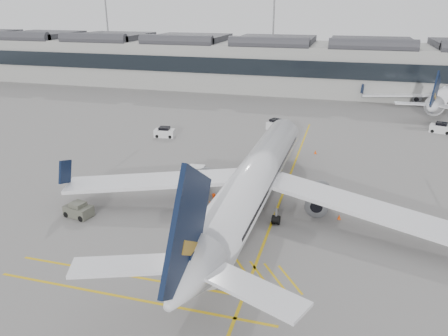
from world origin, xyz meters
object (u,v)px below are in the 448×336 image
(airliner_main, at_px, (254,181))
(ramp_agent_b, at_px, (213,202))
(pushback_tug, at_px, (79,210))
(baggage_cart_a, at_px, (197,182))
(ramp_agent_a, at_px, (256,195))
(belt_loader, at_px, (263,179))

(airliner_main, bearing_deg, ramp_agent_b, -164.83)
(ramp_agent_b, distance_m, pushback_tug, 13.57)
(airliner_main, height_order, pushback_tug, airliner_main)
(baggage_cart_a, bearing_deg, airliner_main, -39.30)
(airliner_main, relative_size, baggage_cart_a, 20.22)
(ramp_agent_a, height_order, ramp_agent_b, ramp_agent_b)
(belt_loader, bearing_deg, baggage_cart_a, -163.23)
(ramp_agent_b, bearing_deg, airliner_main, 155.66)
(belt_loader, relative_size, pushback_tug, 1.45)
(belt_loader, height_order, ramp_agent_b, ramp_agent_b)
(belt_loader, xyz_separation_m, ramp_agent_b, (-3.44, -8.82, 0.48))
(belt_loader, distance_m, ramp_agent_a, 5.77)
(ramp_agent_b, height_order, pushback_tug, ramp_agent_b)
(baggage_cart_a, distance_m, ramp_agent_a, 7.34)
(pushback_tug, bearing_deg, belt_loader, 52.05)
(airliner_main, bearing_deg, belt_loader, 95.14)
(airliner_main, xyz_separation_m, ramp_agent_a, (-0.12, 2.10, -2.49))
(baggage_cart_a, height_order, ramp_agent_a, baggage_cart_a)
(ramp_agent_a, bearing_deg, pushback_tug, 168.31)
(baggage_cart_a, height_order, pushback_tug, baggage_cart_a)
(baggage_cart_a, height_order, ramp_agent_b, ramp_agent_b)
(baggage_cart_a, bearing_deg, pushback_tug, -148.07)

